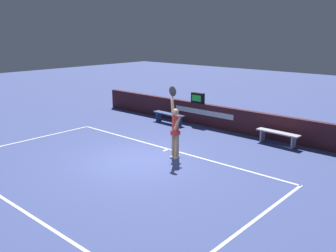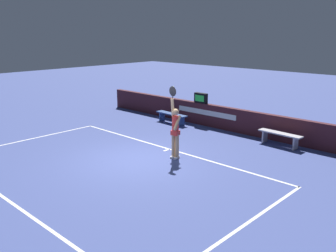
# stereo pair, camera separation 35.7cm
# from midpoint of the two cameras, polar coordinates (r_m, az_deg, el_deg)

# --- Properties ---
(ground_plane) EXTENTS (60.00, 60.00, 0.00)m
(ground_plane) POSITION_cam_midpoint_polar(r_m,az_deg,el_deg) (12.61, -5.52, -5.26)
(ground_plane) COLOR #3E4C8C
(court_lines) EXTENTS (10.11, 6.07, 0.00)m
(court_lines) POSITION_cam_midpoint_polar(r_m,az_deg,el_deg) (11.78, -10.48, -6.89)
(court_lines) COLOR white
(court_lines) RESTS_ON ground
(back_wall) EXTENTS (15.09, 0.25, 1.02)m
(back_wall) POSITION_cam_midpoint_polar(r_m,az_deg,el_deg) (16.42, 8.23, 1.18)
(back_wall) COLOR #421B22
(back_wall) RESTS_ON ground
(speed_display) EXTENTS (0.66, 0.21, 0.46)m
(speed_display) POSITION_cam_midpoint_polar(r_m,az_deg,el_deg) (17.14, 4.04, 4.37)
(speed_display) COLOR black
(speed_display) RESTS_ON back_wall
(tennis_player) EXTENTS (0.48, 0.40, 2.51)m
(tennis_player) POSITION_cam_midpoint_polar(r_m,az_deg,el_deg) (12.44, 0.30, -0.47)
(tennis_player) COLOR tan
(tennis_player) RESTS_ON ground
(tennis_ball) EXTENTS (0.07, 0.07, 0.07)m
(tennis_ball) POSITION_cam_midpoint_polar(r_m,az_deg,el_deg) (12.35, -0.09, 6.02)
(tennis_ball) COLOR #C9DF33
(courtside_bench_near) EXTENTS (1.80, 0.46, 0.47)m
(courtside_bench_near) POSITION_cam_midpoint_polar(r_m,az_deg,el_deg) (17.43, -0.51, 1.63)
(courtside_bench_near) COLOR #2F4B88
(courtside_bench_near) RESTS_ON ground
(courtside_bench_far) EXTENTS (1.73, 0.46, 0.51)m
(courtside_bench_far) POSITION_cam_midpoint_polar(r_m,az_deg,el_deg) (14.65, 15.99, -1.34)
(courtside_bench_far) COLOR #B1ABB4
(courtside_bench_far) RESTS_ON ground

